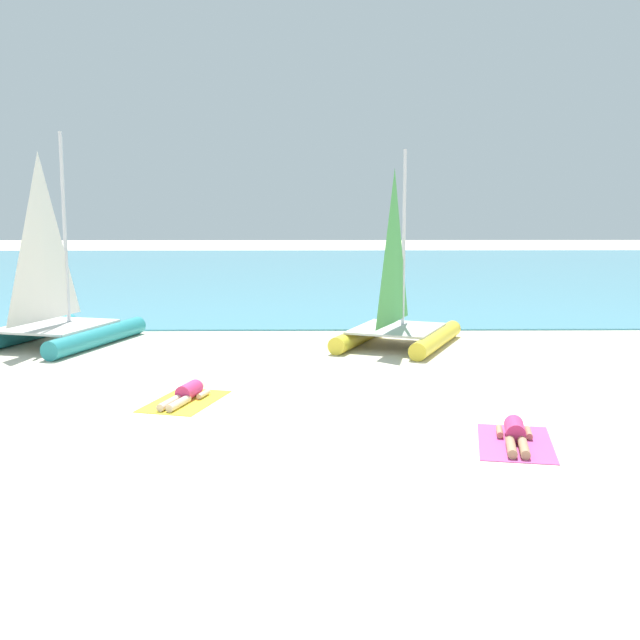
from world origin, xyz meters
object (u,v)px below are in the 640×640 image
Objects in this scene: towel_right at (515,443)px; sunbather_right at (515,434)px; sailboat_teal at (57,314)px; towel_left at (185,401)px; sunbather_left at (186,394)px; sailboat_yellow at (397,317)px.

towel_right is 1.22× the size of sunbather_right.
towel_left is (4.24, -5.96, -0.81)m from sailboat_teal.
sunbather_left is 6.06m from towel_right.
towel_left is 0.14m from sunbather_left.
sunbather_right reaches higher than towel_left.
towel_right is (5.45, -2.62, 0.00)m from towel_left.
sunbather_left is at bearing 74.29° from towel_left.
towel_right is (5.43, -2.69, -0.13)m from sunbather_left.
towel_left is 6.03m from sunbather_right.
towel_left is at bearing -90.00° from sunbather_left.
sunbather_right is (5.45, -2.62, 0.00)m from sunbather_left.
sailboat_yellow is 3.21× the size of sunbather_right.
sailboat_yellow is 8.81m from sailboat_teal.
sailboat_teal is 12.93m from sunbather_right.
sunbather_right is (0.01, 0.07, 0.13)m from towel_right.
towel_right is (9.69, -8.58, -0.81)m from sailboat_teal.
sunbather_left is (4.25, -5.90, -0.68)m from sailboat_teal.
sailboat_teal is at bearing 141.53° from sunbather_left.
sailboat_teal is 2.88× the size of towel_right.
towel_right is (0.88, -8.32, -0.74)m from sailboat_yellow.
sailboat_teal is at bearing 149.83° from sunbather_right.
sunbather_right is (5.46, -2.56, 0.13)m from towel_left.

